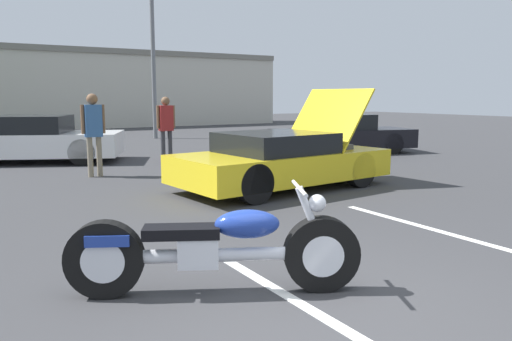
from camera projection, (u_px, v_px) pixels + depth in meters
The scene contains 11 objects.
ground_plane at pixel (323, 325), 3.92m from camera, with size 80.00×80.00×0.00m, color #38383A.
parking_stripe_middle at pixel (284, 294), 4.52m from camera, with size 0.12×4.85×0.01m, color white.
parking_stripe_back at pixel (486, 244), 6.05m from camera, with size 0.12×4.85×0.01m, color white.
far_building at pixel (1, 86), 26.51m from camera, with size 32.00×4.20×4.40m.
light_pole at pixel (155, 41), 20.72m from camera, with size 1.21×0.28×7.36m.
motorcycle at pixel (214, 249), 4.49m from camera, with size 2.43×1.34×0.98m.
show_car_hood_open at pixel (283, 160), 9.69m from camera, with size 4.38×2.32×1.93m.
parked_car_mid_row at pixel (35, 140), 13.51m from camera, with size 4.80×3.57×1.27m.
parked_car_right_row at pixel (341, 135), 15.71m from camera, with size 4.68×2.77×1.22m.
spectator_near_motorcycle at pixel (166, 123), 13.41m from camera, with size 0.52×0.23×1.77m.
spectator_by_show_car at pixel (93, 127), 10.98m from camera, with size 0.52×0.24×1.84m.
Camera 1 is at (-2.37, -2.89, 1.78)m, focal length 35.00 mm.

